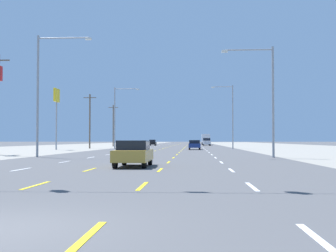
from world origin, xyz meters
TOP-DOWN VIEW (x-y plane):
  - ground_plane at (0.00, 66.00)m, footprint 572.00×572.00m
  - lot_apron_left at (-24.75, 66.00)m, footprint 28.00×440.00m
  - lot_apron_right at (24.75, 66.00)m, footprint 28.00×440.00m
  - lane_markings at (0.00, 104.50)m, footprint 10.64×227.60m
  - signal_span_wire at (-0.45, 8.58)m, footprint 27.73×0.53m
  - sedan_center_turn_nearest at (0.07, 17.17)m, footprint 1.80×4.50m
  - sedan_inner_right_near at (3.61, 59.97)m, footprint 1.80×4.50m
  - hatchback_far_left_mid at (-7.04, 105.49)m, footprint 1.72×3.90m
  - suv_far_right_midfar at (6.92, 107.19)m, footprint 1.98×4.90m
  - box_truck_far_right_far at (7.22, 126.95)m, footprint 2.40×7.20m
  - pole_sign_left_row_2 at (-17.24, 57.90)m, footprint 0.24×2.40m
  - streetlight_left_row_0 at (-9.66, 30.27)m, footprint 4.82×0.26m
  - streetlight_right_row_0 at (9.68, 30.27)m, footprint 4.41×0.26m
  - streetlight_left_row_1 at (-9.73, 67.85)m, footprint 4.38×0.26m
  - streetlight_right_row_1 at (9.83, 67.85)m, footprint 3.71×0.26m
  - utility_pole_left_row_1 at (-14.43, 67.54)m, footprint 2.20×0.26m
  - utility_pole_left_row_2 at (-14.94, 92.56)m, footprint 2.20×0.26m

SIDE VIEW (x-z plane):
  - ground_plane at x=0.00m, z-range 0.00..0.00m
  - lot_apron_left at x=-24.75m, z-range 0.00..0.01m
  - lot_apron_right at x=24.75m, z-range 0.00..0.01m
  - lane_markings at x=0.00m, z-range 0.00..0.01m
  - sedan_center_turn_nearest at x=0.07m, z-range 0.03..1.49m
  - sedan_inner_right_near at x=3.61m, z-range 0.03..1.49m
  - hatchback_far_left_mid at x=-7.04m, z-range 0.01..1.55m
  - suv_far_right_midfar at x=6.92m, z-range 0.04..2.02m
  - box_truck_far_right_far at x=7.22m, z-range 0.22..3.45m
  - utility_pole_left_row_1 at x=-14.43m, z-range 0.19..9.59m
  - utility_pole_left_row_2 at x=-14.94m, z-range 0.20..9.74m
  - streetlight_right_row_0 at x=9.68m, z-range 0.80..10.21m
  - signal_span_wire at x=-0.45m, z-range 0.68..10.57m
  - streetlight_left_row_1 at x=-9.73m, z-range 0.82..11.40m
  - streetlight_right_row_1 at x=9.83m, z-range 0.74..11.57m
  - streetlight_left_row_0 at x=-9.66m, z-range 0.87..11.51m
  - pole_sign_left_row_2 at x=-17.24m, z-range 2.55..11.81m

